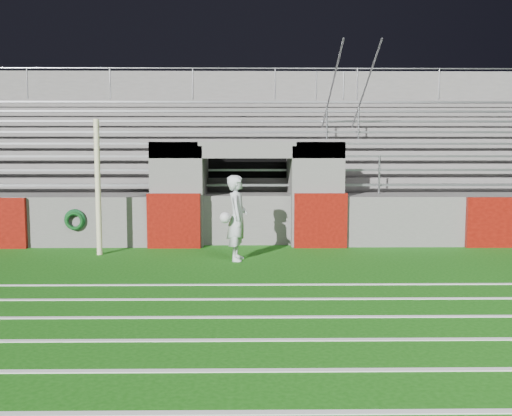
{
  "coord_description": "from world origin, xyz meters",
  "views": [
    {
      "loc": [
        0.04,
        -10.92,
        2.34
      ],
      "look_at": [
        0.2,
        1.8,
        1.1
      ],
      "focal_mm": 40.0,
      "sensor_mm": 36.0,
      "label": 1
    }
  ],
  "objects": [
    {
      "name": "ground",
      "position": [
        0.0,
        0.0,
        0.0
      ],
      "size": [
        90.0,
        90.0,
        0.0
      ],
      "primitive_type": "plane",
      "color": "#14530D",
      "rests_on": "ground"
    },
    {
      "name": "hose_coil",
      "position": [
        -4.22,
        2.93,
        0.7
      ],
      "size": [
        0.52,
        0.14,
        0.52
      ],
      "color": "#0D421C",
      "rests_on": "ground"
    },
    {
      "name": "field_post",
      "position": [
        -3.4,
        2.06,
        1.55
      ],
      "size": [
        0.13,
        0.13,
        3.09
      ],
      "primitive_type": "cylinder",
      "color": "beige",
      "rests_on": "ground"
    },
    {
      "name": "field_markings",
      "position": [
        0.0,
        -5.0,
        0.01
      ],
      "size": [
        28.0,
        8.09,
        0.01
      ],
      "color": "white",
      "rests_on": "ground"
    },
    {
      "name": "goalkeeper_with_ball",
      "position": [
        -0.22,
        1.34,
        0.93
      ],
      "size": [
        0.61,
        0.74,
        1.86
      ],
      "color": "silver",
      "rests_on": "ground"
    },
    {
      "name": "stadium_structure",
      "position": [
        0.0,
        7.97,
        1.49
      ],
      "size": [
        26.0,
        8.48,
        5.42
      ],
      "color": "#595754",
      "rests_on": "ground"
    }
  ]
}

